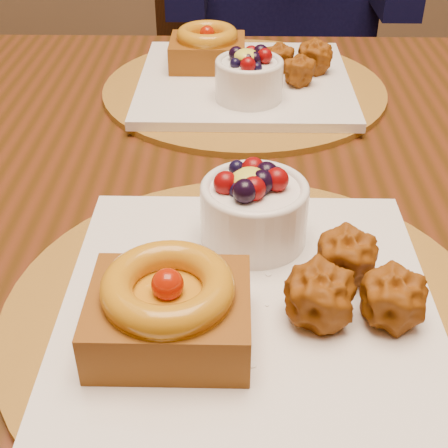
{
  "coord_description": "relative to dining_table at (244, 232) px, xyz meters",
  "views": [
    {
      "loc": [
        -0.04,
        -0.7,
        1.09
      ],
      "look_at": [
        -0.04,
        -0.3,
        0.81
      ],
      "focal_mm": 50.0,
      "sensor_mm": 36.0,
      "label": 1
    }
  ],
  "objects": [
    {
      "name": "dining_table",
      "position": [
        0.0,
        0.0,
        0.0
      ],
      "size": [
        1.6,
        0.9,
        0.76
      ],
      "color": "#3A210A",
      "rests_on": "ground"
    },
    {
      "name": "place_setting_near",
      "position": [
        -0.0,
        -0.21,
        0.1
      ],
      "size": [
        0.38,
        0.38,
        0.09
      ],
      "color": "brown",
      "rests_on": "dining_table"
    },
    {
      "name": "place_setting_far",
      "position": [
        -0.0,
        0.22,
        0.1
      ],
      "size": [
        0.38,
        0.38,
        0.08
      ],
      "color": "brown",
      "rests_on": "dining_table"
    },
    {
      "name": "chair_far",
      "position": [
        -0.01,
        1.04,
        -0.13
      ],
      "size": [
        0.5,
        0.5,
        0.98
      ],
      "rotation": [
        0.0,
        0.0,
        -0.05
      ],
      "color": "black",
      "rests_on": "ground"
    }
  ]
}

